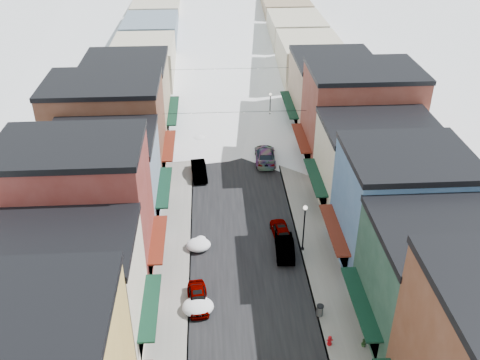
{
  "coord_description": "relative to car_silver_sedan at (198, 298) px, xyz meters",
  "views": [
    {
      "loc": [
        -2.88,
        -16.17,
        30.56
      ],
      "look_at": [
        0.0,
        30.91,
        2.58
      ],
      "focal_mm": 40.0,
      "sensor_mm": 36.0,
      "label": 1
    }
  ],
  "objects": [
    {
      "name": "car_lane_white",
      "position": [
        4.94,
        49.24,
        0.16
      ],
      "size": [
        3.55,
        6.34,
        1.68
      ],
      "primitive_type": "imported",
      "rotation": [
        0.0,
        0.0,
        3.01
      ],
      "color": "white",
      "rests_on": "ground"
    },
    {
      "name": "car_dark_hatch",
      "position": [
        0.0,
        20.57,
        0.07
      ],
      "size": [
        1.99,
        4.63,
        1.48
      ],
      "primitive_type": "imported",
      "rotation": [
        0.0,
        0.0,
        0.1
      ],
      "color": "black",
      "rests_on": "ground"
    },
    {
      "name": "sidewalk_left",
      "position": [
        -2.3,
        44.17,
        -0.6
      ],
      "size": [
        3.2,
        160.0,
        0.15
      ],
      "primitive_type": "cube",
      "color": "gray",
      "rests_on": "ground"
    },
    {
      "name": "car_green_sedan",
      "position": [
        7.8,
        6.17,
        0.07
      ],
      "size": [
        1.85,
        4.63,
        1.5
      ],
      "primitive_type": "imported",
      "rotation": [
        0.0,
        0.0,
        3.08
      ],
      "color": "black",
      "rests_on": "ground"
    },
    {
      "name": "snow_pile_far",
      "position": [
        -0.06,
        29.2,
        -0.22
      ],
      "size": [
        2.23,
        2.57,
        0.94
      ],
      "color": "white",
      "rests_on": "ground"
    },
    {
      "name": "car_gray_suv",
      "position": [
        7.8,
        8.74,
        0.0
      ],
      "size": [
        1.94,
        4.09,
        1.35
      ],
      "primitive_type": "imported",
      "rotation": [
        0.0,
        0.0,
        3.23
      ],
      "color": "gray",
      "rests_on": "ground"
    },
    {
      "name": "snow_pile_mid",
      "position": [
        0.02,
        7.32,
        -0.22
      ],
      "size": [
        2.26,
        2.59,
        0.96
      ],
      "color": "white",
      "rests_on": "ground"
    },
    {
      "name": "car_black_sedan",
      "position": [
        7.8,
        23.59,
        0.17
      ],
      "size": [
        2.64,
        5.9,
        1.68
      ],
      "primitive_type": "imported",
      "rotation": [
        0.0,
        0.0,
        3.09
      ],
      "color": "black",
      "rests_on": "ground"
    },
    {
      "name": "bldg_r_blue",
      "position": [
        17.49,
        5.17,
        4.58
      ],
      "size": [
        11.3,
        9.2,
        10.5
      ],
      "color": "#3F638F",
      "rests_on": "ground"
    },
    {
      "name": "bldg_l_cream",
      "position": [
        -8.89,
        -3.33,
        4.08
      ],
      "size": [
        11.3,
        8.2,
        9.5
      ],
      "color": "beige",
      "rests_on": "ground"
    },
    {
      "name": "bldg_r_green",
      "position": [
        17.49,
        -3.83,
        4.08
      ],
      "size": [
        11.3,
        9.2,
        9.5
      ],
      "color": "#1E3E31",
      "rests_on": "ground"
    },
    {
      "name": "bldg_l_tan",
      "position": [
        -8.89,
        32.17,
        4.33
      ],
      "size": [
        11.3,
        11.2,
        10.0
      ],
      "color": "#988264",
      "rests_on": "ground"
    },
    {
      "name": "snow_pile_near",
      "position": [
        0.02,
        -0.7,
        -0.16
      ],
      "size": [
        2.52,
        2.75,
        1.07
      ],
      "color": "white",
      "rests_on": "ground"
    },
    {
      "name": "sidewalk_right",
      "position": [
        10.9,
        44.17,
        -0.6
      ],
      "size": [
        3.2,
        160.0,
        0.15
      ],
      "primitive_type": "cube",
      "color": "gray",
      "rests_on": "ground"
    },
    {
      "name": "road",
      "position": [
        4.3,
        44.17,
        -0.67
      ],
      "size": [
        10.0,
        160.0,
        0.01
      ],
      "primitive_type": "cube",
      "color": "black",
      "rests_on": "ground"
    },
    {
      "name": "bldg_r_brick_far",
      "position": [
        18.49,
        23.17,
        5.08
      ],
      "size": [
        13.3,
        9.2,
        11.5
      ],
      "color": "maroon",
      "rests_on": "ground"
    },
    {
      "name": "curb_left",
      "position": [
        -0.75,
        44.17,
        -0.6
      ],
      "size": [
        0.1,
        160.0,
        0.15
      ],
      "primitive_type": "cube",
      "color": "slate",
      "rests_on": "ground"
    },
    {
      "name": "overhead_cables",
      "position": [
        4.3,
        31.67,
        5.53
      ],
      "size": [
        16.4,
        15.04,
        0.04
      ],
      "color": "black",
      "rests_on": "ground"
    },
    {
      "name": "bldg_l_brick_near",
      "position": [
        -9.39,
        4.67,
        5.58
      ],
      "size": [
        12.3,
        8.2,
        12.5
      ],
      "color": "maroon",
      "rests_on": "ground"
    },
    {
      "name": "car_lane_silver",
      "position": [
        3.49,
        46.23,
        0.05
      ],
      "size": [
        1.95,
        4.32,
        1.44
      ],
      "primitive_type": "imported",
      "rotation": [
        0.0,
        0.0,
        0.06
      ],
      "color": "gray",
      "rests_on": "ground"
    },
    {
      "name": "planter_far",
      "position": [
        12.1,
        -5.2,
        -0.21
      ],
      "size": [
        0.5,
        0.5,
        0.63
      ],
      "primitive_type": "imported",
      "rotation": [
        0.0,
        0.0,
        0.86
      ],
      "color": "#2B4F24",
      "rests_on": "sidewalk_right"
    },
    {
      "name": "trash_can",
      "position": [
        9.5,
        -1.88,
        -0.04
      ],
      "size": [
        0.57,
        0.57,
        0.96
      ],
      "color": "slate",
      "rests_on": "sidewalk_right"
    },
    {
      "name": "car_silver_sedan",
      "position": [
        0.0,
        0.0,
        0.0
      ],
      "size": [
        1.94,
        4.09,
        1.35
      ],
      "primitive_type": "imported",
      "rotation": [
        0.0,
        0.0,
        0.09
      ],
      "color": "gray",
      "rests_on": "ground"
    },
    {
      "name": "bldg_r_tan",
      "position": [
        17.49,
        33.17,
        4.08
      ],
      "size": [
        11.3,
        11.2,
        9.5
      ],
      "color": "#A18369",
      "rests_on": "ground"
    },
    {
      "name": "bldg_l_brick_far",
      "position": [
        -9.89,
        22.17,
        4.83
      ],
      "size": [
        13.3,
        9.2,
        11.0
      ],
      "color": "brown",
      "rests_on": "ground"
    },
    {
      "name": "distant_blocks",
      "position": [
        4.3,
        67.17,
        3.33
      ],
      "size": [
        34.0,
        55.0,
        8.0
      ],
      "color": "gray",
      "rests_on": "ground"
    },
    {
      "name": "fire_hydrant",
      "position": [
        9.66,
        -4.86,
        -0.15
      ],
      "size": [
        0.47,
        0.36,
        0.81
      ],
      "color": "#B80911",
      "rests_on": "sidewalk_right"
    },
    {
      "name": "bldg_r_cream",
      "position": [
        17.99,
        14.17,
        3.83
      ],
      "size": [
        12.3,
        9.2,
        9.0
      ],
      "color": "beige",
      "rests_on": "ground"
    },
    {
      "name": "streetlamp_far",
      "position": [
        9.53,
        34.28,
        2.19
      ],
      "size": [
        0.36,
        0.36,
        4.3
      ],
      "color": "black",
      "rests_on": "sidewalk_right"
    },
    {
      "name": "curb_right",
      "position": [
        9.35,
        44.17,
        -0.6
      ],
      "size": [
        0.1,
        160.0,
        0.15
      ],
      "primitive_type": "cube",
      "color": "slate",
      "rests_on": "ground"
    },
    {
      "name": "bldg_l_grayblue",
      "position": [
        -8.89,
        13.17,
        3.83
      ],
      "size": [
        11.3,
        9.2,
        9.0
      ],
      "color": "gray",
      "rests_on": "ground"
    },
    {
      "name": "streetlamp_near",
      "position": [
        9.5,
        6.45,
        2.46
      ],
      "size": [
        0.39,
        0.39,
        4.73
      ],
      "color": "black",
      "rests_on": "sidewalk_right"
    },
    {
      "name": "car_silver_wagon",
      "position": [
        0.05,
        34.27,
        0.08
      ],
      "size": [
        2.39,
        5.32,
        1.52
      ],
      "primitive_type": "imported",
      "rotation": [
        0.0,
        0.0,
        -0.05
      ],
      "color": "#A0A4A8",
      "rests_on": "ground"
    }
  ]
}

